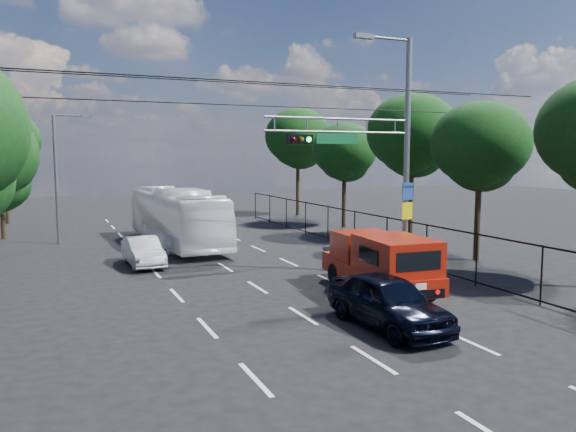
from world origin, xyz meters
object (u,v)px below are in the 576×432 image
navy_hatchback (388,301)px  white_van (143,251)px  signal_mast (382,146)px  red_pickup (380,261)px  white_bus (177,217)px

navy_hatchback → white_van: bearing=110.4°
signal_mast → red_pickup: signal_mast is taller
red_pickup → white_bus: white_bus is taller
red_pickup → white_van: red_pickup is taller
white_bus → navy_hatchback: bearing=-85.5°
red_pickup → navy_hatchback: 4.07m
white_bus → white_van: bearing=-120.9°
white_van → red_pickup: bearing=-52.7°
red_pickup → white_van: size_ratio=1.56×
signal_mast → white_van: (-8.49, 5.92, -4.62)m
signal_mast → white_van: size_ratio=2.51×
red_pickup → signal_mast: bearing=57.6°
white_bus → red_pickup: bearing=-75.4°
navy_hatchback → white_bus: 17.07m
navy_hatchback → red_pickup: bearing=58.6°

